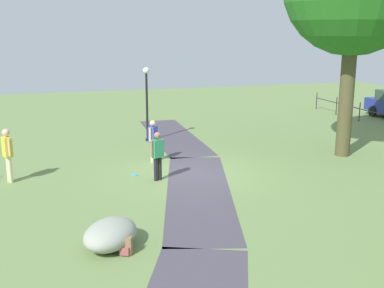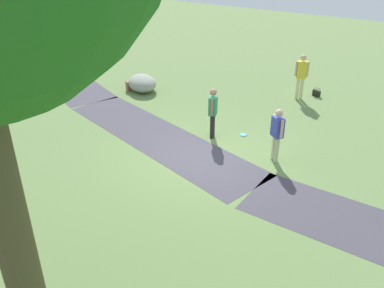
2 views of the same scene
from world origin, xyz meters
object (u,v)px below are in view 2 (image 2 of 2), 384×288
Objects in this scene: backpack_by_boulder at (130,86)px; frisbee_on_grass at (243,135)px; handbag_on_grass at (316,93)px; lawn_boulder at (142,83)px; passerby_on_path at (277,132)px; man_near_boulder at (213,110)px; woman_with_handbag at (301,74)px.

frisbee_on_grass is at bearing 168.30° from backpack_by_boulder.
frisbee_on_grass is (0.91, 4.74, -0.13)m from handbag_on_grass.
handbag_on_grass is 7.61m from backpack_by_boulder.
backpack_by_boulder is at bearing 32.14° from lawn_boulder.
passerby_on_path is at bearing 146.41° from frisbee_on_grass.
lawn_boulder is at bearing -25.03° from man_near_boulder.
passerby_on_path is 4.56× the size of handbag_on_grass.
frisbee_on_grass is at bearing -33.59° from passerby_on_path.
handbag_on_grass is at bearing -100.89° from frisbee_on_grass.
passerby_on_path reaches higher than backpack_by_boulder.
passerby_on_path is (-2.27, 0.33, -0.03)m from man_near_boulder.
man_near_boulder is (1.20, 4.70, -0.10)m from woman_with_handbag.
woman_with_handbag is (-5.80, -2.56, 0.72)m from lawn_boulder.
woman_with_handbag is 7.90× the size of frisbee_on_grass.
passerby_on_path is at bearing 102.00° from woman_with_handbag.
passerby_on_path is 5.81m from handbag_on_grass.
man_near_boulder is 2.30m from passerby_on_path.
handbag_on_grass is (-1.70, -5.40, -0.81)m from man_near_boulder.
lawn_boulder is 5.59m from frisbee_on_grass.
woman_with_handbag is 1.09× the size of man_near_boulder.
handbag_on_grass reaches higher than frisbee_on_grass.
woman_with_handbag reaches higher than handbag_on_grass.
woman_with_handbag is at bearing -95.91° from frisbee_on_grass.
passerby_on_path is 7.06× the size of frisbee_on_grass.
man_near_boulder is at bearing 154.97° from lawn_boulder.
frisbee_on_grass is (1.49, -0.99, -0.91)m from passerby_on_path.
man_near_boulder is at bearing 39.98° from frisbee_on_grass.
passerby_on_path is 3.99× the size of backpack_by_boulder.
lawn_boulder reaches higher than backpack_by_boulder.
woman_with_handbag is 4.85m from man_near_boulder.
woman_with_handbag reaches higher than backpack_by_boulder.
lawn_boulder is 1.16× the size of man_near_boulder.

